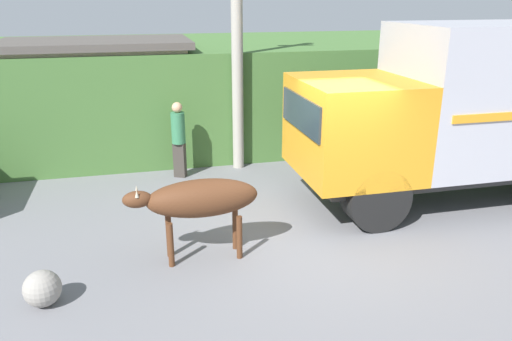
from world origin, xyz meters
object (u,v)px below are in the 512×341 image
cargo_truck (478,107)px  roadside_rock (42,288)px  brown_cow (200,200)px  pedestrian_on_hill (179,136)px  utility_pole (237,39)px

cargo_truck → roadside_rock: 8.11m
brown_cow → pedestrian_on_hill: 3.76m
roadside_rock → cargo_truck: bearing=14.3°
pedestrian_on_hill → utility_pole: utility_pole is taller
brown_cow → utility_pole: utility_pole is taller
brown_cow → pedestrian_on_hill: size_ratio=1.19×
brown_cow → cargo_truck: bearing=4.0°
pedestrian_on_hill → utility_pole: size_ratio=0.30×
cargo_truck → pedestrian_on_hill: size_ratio=3.91×
cargo_truck → brown_cow: (-5.51, -1.20, -0.88)m
cargo_truck → brown_cow: 5.71m
cargo_truck → roadside_rock: (-7.70, -1.96, -1.60)m
pedestrian_on_hill → roadside_rock: size_ratio=3.46×
brown_cow → pedestrian_on_hill: pedestrian_on_hill is taller
pedestrian_on_hill → roadside_rock: bearing=89.8°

